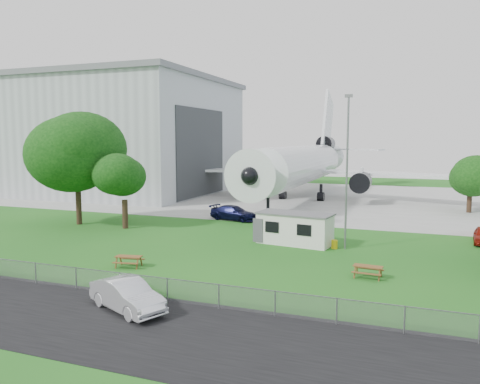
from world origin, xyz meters
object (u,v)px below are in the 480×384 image
(site_cabin, at_px, (295,228))
(picnic_west, at_px, (129,267))
(airliner, at_px, (303,163))
(picnic_east, at_px, (368,278))
(car_centre_sedan, at_px, (127,295))
(hangar, at_px, (97,135))

(site_cabin, xyz_separation_m, picnic_west, (-8.91, -10.93, -1.31))
(airliner, height_order, picnic_west, airliner)
(picnic_west, relative_size, picnic_east, 1.00)
(airliner, relative_size, site_cabin, 6.91)
(picnic_west, distance_m, car_centre_sedan, 8.47)
(site_cabin, height_order, car_centre_sedan, site_cabin)
(car_centre_sedan, bearing_deg, picnic_west, 57.81)
(airliner, bearing_deg, picnic_west, -94.11)
(airliner, bearing_deg, site_cabin, -78.38)
(site_cabin, height_order, picnic_west, site_cabin)
(hangar, height_order, car_centre_sedan, hangar)
(picnic_west, relative_size, car_centre_sedan, 0.37)
(hangar, xyz_separation_m, airliner, (35.97, -0.14, -4.14))
(hangar, relative_size, picnic_east, 23.89)
(picnic_east, bearing_deg, car_centre_sedan, -131.89)
(hangar, xyz_separation_m, site_cabin, (41.99, -29.41, -8.09))
(picnic_east, bearing_deg, site_cabin, 135.52)
(picnic_west, height_order, car_centre_sedan, car_centre_sedan)
(airliner, bearing_deg, picnic_east, -71.14)
(hangar, height_order, picnic_west, hangar)
(hangar, height_order, picnic_east, hangar)
(hangar, xyz_separation_m, picnic_east, (48.62, -37.18, -9.41))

